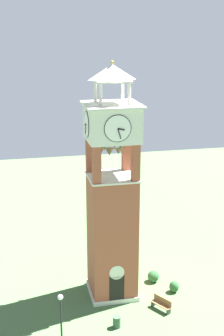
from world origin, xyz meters
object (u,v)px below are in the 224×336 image
Objects in this scene: clock_tower at (112,204)px; trash_bin at (117,322)px; park_bench at (161,304)px; lamp_post at (61,309)px.

clock_tower is 8.08m from trash_bin.
lamp_post reaches higher than park_bench.
lamp_post is (-4.44, -5.26, -4.71)m from clock_tower.
park_bench is (2.95, -3.06, -6.69)m from clock_tower.
trash_bin is at bearing 13.08° from lamp_post.
clock_tower is at bearing 49.83° from lamp_post.
clock_tower is 8.34m from lamp_post.
lamp_post is (-7.39, -2.19, 1.98)m from park_bench.
trash_bin is (3.82, 0.89, -2.07)m from lamp_post.
lamp_post is 4.43m from trash_bin.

